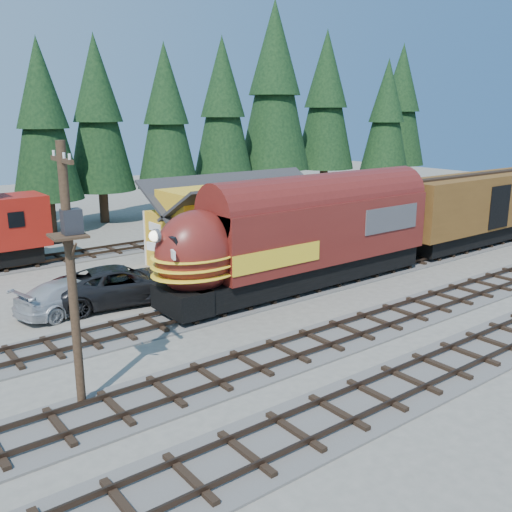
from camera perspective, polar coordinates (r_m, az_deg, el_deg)
ground at (r=29.27m, az=12.27°, el=-4.49°), size 120.00×120.00×0.00m
track_siding at (r=39.26m, az=17.30°, el=0.09°), size 68.00×3.20×0.33m
track_spur at (r=38.55m, az=-19.25°, el=-0.32°), size 32.00×3.20×0.33m
depot at (r=35.93m, az=-0.34°, el=4.21°), size 12.80×7.00×5.30m
conifer_backdrop at (r=49.68m, az=-7.59°, el=15.43°), size 79.79×20.86×17.24m
locomotive at (r=29.70m, az=3.91°, el=1.47°), size 17.01×3.38×4.62m
boxcar at (r=42.65m, az=21.28°, el=4.61°), size 14.88×3.19×4.68m
utility_pole at (r=18.20m, az=-18.00°, el=-0.54°), size 1.11×2.07×8.46m
pickup_truck_a at (r=29.02m, az=-13.33°, el=-2.79°), size 7.09×4.06×1.86m
pickup_truck_b at (r=28.45m, az=-17.86°, el=-3.74°), size 5.82×3.39×1.58m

